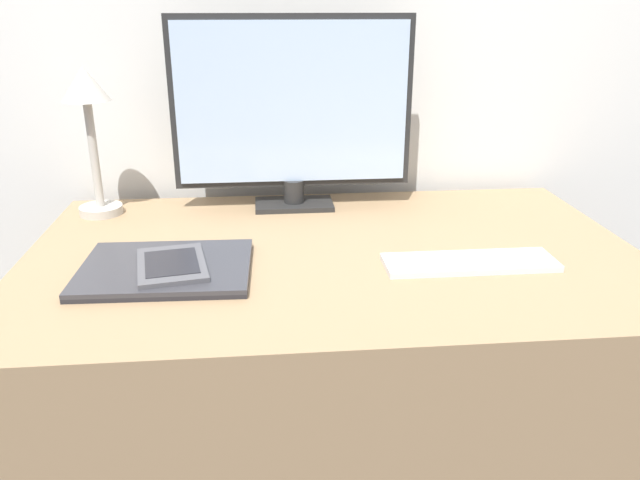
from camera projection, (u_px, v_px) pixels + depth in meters
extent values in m
cube|color=silver|center=(313.00, 16.00, 1.56)|extent=(3.60, 0.05, 2.40)
cube|color=#997A56|center=(332.00, 403.00, 1.42)|extent=(1.25, 0.79, 0.76)
cube|color=#262626|center=(294.00, 204.00, 1.55)|extent=(0.19, 0.11, 0.01)
cylinder|color=#262626|center=(294.00, 191.00, 1.54)|extent=(0.05, 0.05, 0.06)
cube|color=#262626|center=(292.00, 103.00, 1.47)|extent=(0.57, 0.01, 0.40)
cube|color=#ADC6E5|center=(293.00, 104.00, 1.46)|extent=(0.54, 0.01, 0.37)
cube|color=silver|center=(470.00, 263.00, 1.20)|extent=(0.33, 0.10, 0.01)
cube|color=#B7B7BC|center=(471.00, 260.00, 1.20)|extent=(0.31, 0.08, 0.00)
cube|color=#232328|center=(166.00, 270.00, 1.18)|extent=(0.32, 0.26, 0.01)
cube|color=#333338|center=(166.00, 266.00, 1.17)|extent=(0.32, 0.26, 0.01)
cube|color=#4C4C51|center=(172.00, 265.00, 1.16)|extent=(0.15, 0.19, 0.01)
cube|color=black|center=(171.00, 262.00, 1.16)|extent=(0.12, 0.14, 0.00)
cylinder|color=#BCB7AD|center=(101.00, 210.00, 1.50)|extent=(0.10, 0.10, 0.02)
cylinder|color=#BCB7AD|center=(94.00, 155.00, 1.45)|extent=(0.02, 0.02, 0.25)
cone|color=#BCB7AD|center=(85.00, 84.00, 1.39)|extent=(0.11, 0.11, 0.08)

